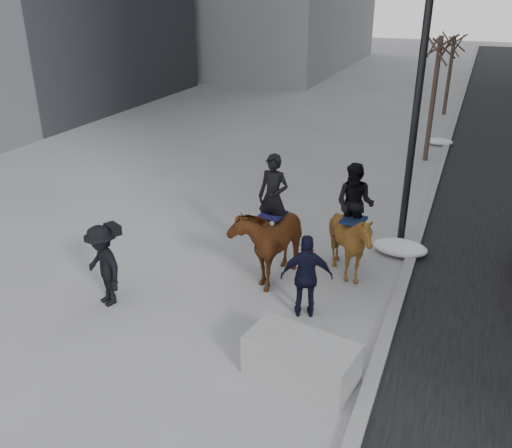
% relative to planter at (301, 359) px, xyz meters
% --- Properties ---
extents(ground, '(120.00, 120.00, 0.00)m').
position_rel_planter_xyz_m(ground, '(-1.84, 1.31, -0.37)').
color(ground, gray).
rests_on(ground, ground).
extents(curb, '(0.25, 90.00, 0.12)m').
position_rel_planter_xyz_m(curb, '(1.16, 11.31, -0.31)').
color(curb, gray).
rests_on(curb, ground).
extents(planter, '(1.96, 1.21, 0.73)m').
position_rel_planter_xyz_m(planter, '(0.00, 0.00, 0.00)').
color(planter, '#979699').
rests_on(planter, ground).
extents(tree_near, '(1.20, 1.20, 4.94)m').
position_rel_planter_xyz_m(tree_near, '(0.56, 13.45, 2.10)').
color(tree_near, '#33261E').
rests_on(tree_near, ground).
extents(tree_far, '(1.20, 1.20, 4.16)m').
position_rel_planter_xyz_m(tree_far, '(0.56, 21.69, 1.71)').
color(tree_far, '#33271E').
rests_on(tree_far, ground).
extents(mounted_left, '(1.24, 2.28, 2.82)m').
position_rel_planter_xyz_m(mounted_left, '(-1.73, 3.10, 0.68)').
color(mounted_left, '#512910').
rests_on(mounted_left, ground).
extents(mounted_right, '(1.57, 1.72, 2.65)m').
position_rel_planter_xyz_m(mounted_right, '(-0.06, 3.68, 0.70)').
color(mounted_right, '#4D2D0F').
rests_on(mounted_right, ground).
extents(feeder, '(1.11, 1.02, 1.75)m').
position_rel_planter_xyz_m(feeder, '(-0.50, 1.84, 0.51)').
color(feeder, black).
rests_on(feeder, ground).
extents(camera_crew, '(1.31, 1.09, 1.75)m').
position_rel_planter_xyz_m(camera_crew, '(-4.46, 0.69, 0.52)').
color(camera_crew, black).
rests_on(camera_crew, ground).
extents(lamppost, '(0.25, 1.45, 9.09)m').
position_rel_planter_xyz_m(lamppost, '(0.76, 6.24, 4.63)').
color(lamppost, black).
rests_on(lamppost, ground).
extents(snow_piles, '(1.32, 11.29, 0.34)m').
position_rel_planter_xyz_m(snow_piles, '(0.86, 9.01, -0.21)').
color(snow_piles, silver).
rests_on(snow_piles, ground).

